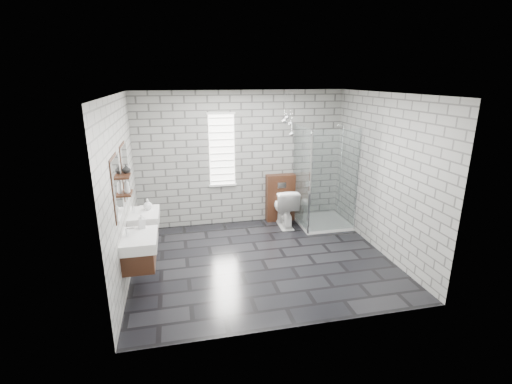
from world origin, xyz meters
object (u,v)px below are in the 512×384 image
object	(u,v)px
cistern_panel	(280,198)
vanity_right	(142,218)
shower_enclosure	(321,203)
toilet	(284,207)
vanity_left	(137,242)

from	to	relation	value
cistern_panel	vanity_right	bearing A→B (deg)	-154.73
vanity_right	cistern_panel	distance (m)	3.00
shower_enclosure	toilet	xyz separation A→B (m)	(-0.70, 0.20, -0.11)
vanity_right	cistern_panel	world-z (taller)	vanity_right
vanity_right	shower_enclosure	world-z (taller)	shower_enclosure
toilet	shower_enclosure	bearing A→B (deg)	166.10
toilet	vanity_left	bearing A→B (deg)	37.35
cistern_panel	shower_enclosure	distance (m)	0.87
cistern_panel	toilet	bearing A→B (deg)	-90.00
cistern_panel	shower_enclosure	bearing A→B (deg)	-36.41
vanity_right	shower_enclosure	size ratio (longest dim) A/B	0.77
cistern_panel	toilet	distance (m)	0.33
vanity_right	toilet	bearing A→B (deg)	19.55
vanity_right	shower_enclosure	bearing A→B (deg)	12.58
vanity_left	cistern_panel	xyz separation A→B (m)	(2.71, 2.23, -0.26)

